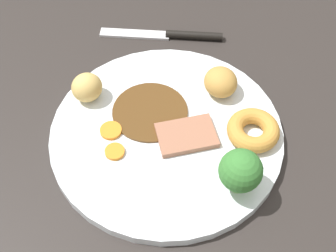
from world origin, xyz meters
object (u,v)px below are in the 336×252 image
object	(u,v)px
meat_slice_main	(188,135)
roast_potato_right	(222,82)
dinner_plate	(168,134)
broccoli_floret	(242,171)
yorkshire_pudding	(255,130)
carrot_coin_front	(112,131)
knife	(173,35)
carrot_coin_back	(116,152)
roast_potato_left	(88,87)

from	to	relation	value
meat_slice_main	roast_potato_right	xyz separation A→B (cm)	(7.74, -4.26, 1.38)
dinner_plate	broccoli_floret	distance (cm)	12.08
meat_slice_main	yorkshire_pudding	xyz separation A→B (cm)	(0.66, -8.09, 0.62)
carrot_coin_front	knife	world-z (taller)	carrot_coin_front
dinner_plate	broccoli_floret	size ratio (longest dim) A/B	4.79
roast_potato_right	carrot_coin_front	distance (cm)	15.54
yorkshire_pudding	carrot_coin_back	distance (cm)	16.99
meat_slice_main	yorkshire_pudding	size ratio (longest dim) A/B	1.10
yorkshire_pudding	knife	size ratio (longest dim) A/B	0.35
yorkshire_pudding	roast_potato_left	xyz separation A→B (cm)	(5.32, 21.05, 0.89)
yorkshire_pudding	dinner_plate	bearing A→B (deg)	88.77
roast_potato_left	roast_potato_right	world-z (taller)	roast_potato_left
yorkshire_pudding	carrot_coin_back	bearing A→B (deg)	101.18
broccoli_floret	knife	bearing A→B (deg)	17.53
broccoli_floret	knife	xyz separation A→B (cm)	(26.33, 8.31, -4.46)
dinner_plate	knife	world-z (taller)	dinner_plate
carrot_coin_back	yorkshire_pudding	bearing A→B (deg)	-78.82
roast_potato_right	carrot_coin_front	world-z (taller)	roast_potato_right
dinner_plate	carrot_coin_front	size ratio (longest dim) A/B	10.69
carrot_coin_back	knife	size ratio (longest dim) A/B	0.13
yorkshire_pudding	meat_slice_main	bearing A→B (deg)	94.64
yorkshire_pudding	knife	distance (cm)	21.75
roast_potato_right	knife	xyz separation A→B (cm)	(11.82, 6.73, -2.73)
meat_slice_main	carrot_coin_front	bearing A→B (deg)	87.11
carrot_coin_back	broccoli_floret	world-z (taller)	broccoli_floret
meat_slice_main	knife	bearing A→B (deg)	7.21
dinner_plate	yorkshire_pudding	xyz separation A→B (cm)	(-0.23, -10.60, 1.72)
carrot_coin_front	carrot_coin_back	xyz separation A→B (cm)	(-3.11, -0.83, 0.01)
dinner_plate	meat_slice_main	xyz separation A→B (cm)	(-0.88, -2.50, 1.10)
meat_slice_main	roast_potato_left	distance (cm)	14.35
roast_potato_right	knife	size ratio (longest dim) A/B	0.25
knife	roast_potato_left	bearing A→B (deg)	54.58
carrot_coin_back	dinner_plate	bearing A→B (deg)	-59.82
roast_potato_left	carrot_coin_front	size ratio (longest dim) A/B	1.48
carrot_coin_front	broccoli_floret	xyz separation A→B (cm)	(-7.24, -15.23, 3.29)
meat_slice_main	yorkshire_pudding	bearing A→B (deg)	-85.36
meat_slice_main	roast_potato_right	distance (cm)	8.94
dinner_plate	carrot_coin_back	bearing A→B (deg)	120.18
yorkshire_pudding	roast_potato_right	bearing A→B (deg)	28.43
roast_potato_right	roast_potato_left	bearing A→B (deg)	95.84
yorkshire_pudding	knife	xyz separation A→B (cm)	(18.91, 10.57, -1.96)
knife	roast_potato_right	bearing A→B (deg)	121.89
carrot_coin_front	knife	distance (cm)	20.34
broccoli_floret	carrot_coin_back	bearing A→B (deg)	74.00
roast_potato_right	broccoli_floret	world-z (taller)	broccoli_floret
roast_potato_left	carrot_coin_front	bearing A→B (deg)	-147.06
yorkshire_pudding	carrot_coin_back	xyz separation A→B (cm)	(-3.29, 16.65, -0.79)
roast_potato_left	knife	xyz separation A→B (cm)	(13.58, -10.48, -2.85)
roast_potato_right	carrot_coin_back	size ratio (longest dim) A/B	1.94
roast_potato_left	carrot_coin_front	distance (cm)	6.77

